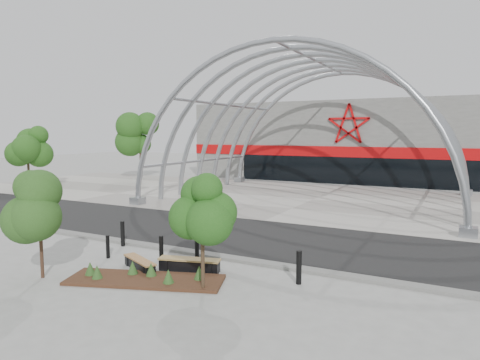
% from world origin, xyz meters
% --- Properties ---
extents(ground, '(140.00, 140.00, 0.00)m').
position_xyz_m(ground, '(0.00, 0.00, 0.00)').
color(ground, gray).
rests_on(ground, ground).
extents(road, '(140.00, 7.00, 0.02)m').
position_xyz_m(road, '(0.00, 3.50, 0.01)').
color(road, black).
rests_on(road, ground).
extents(forecourt, '(60.00, 17.00, 0.04)m').
position_xyz_m(forecourt, '(0.00, 15.50, 0.02)').
color(forecourt, gray).
rests_on(forecourt, ground).
extents(kerb, '(60.00, 0.50, 0.12)m').
position_xyz_m(kerb, '(0.00, -0.25, 0.06)').
color(kerb, '#63635E').
rests_on(kerb, ground).
extents(arena_building, '(34.00, 15.24, 8.00)m').
position_xyz_m(arena_building, '(0.00, 33.45, 3.99)').
color(arena_building, slate).
rests_on(arena_building, ground).
extents(vault_canopy, '(20.80, 15.80, 20.36)m').
position_xyz_m(vault_canopy, '(0.00, 15.50, 0.02)').
color(vault_canopy, '#969A9F').
rests_on(vault_canopy, ground).
extents(planting_bed, '(5.39, 3.22, 0.55)m').
position_xyz_m(planting_bed, '(0.40, -3.68, 0.13)').
color(planting_bed, '#341C15').
rests_on(planting_bed, ground).
extents(street_tree_0, '(1.58, 1.58, 3.61)m').
position_xyz_m(street_tree_0, '(-2.85, -5.02, 2.59)').
color(street_tree_0, '#331C13').
rests_on(street_tree_0, ground).
extents(street_tree_1, '(1.49, 1.49, 3.53)m').
position_xyz_m(street_tree_1, '(2.61, -3.49, 2.53)').
color(street_tree_1, '#322616').
rests_on(street_tree_1, ground).
extents(bench_0, '(1.89, 1.16, 0.40)m').
position_xyz_m(bench_0, '(-0.50, -2.83, 0.19)').
color(bench_0, black).
rests_on(bench_0, ground).
extents(bench_1, '(2.26, 1.05, 0.46)m').
position_xyz_m(bench_1, '(1.18, -2.14, 0.23)').
color(bench_1, black).
rests_on(bench_1, ground).
extents(bollard_0, '(0.15, 0.15, 0.91)m').
position_xyz_m(bollard_0, '(-2.56, -2.29, 0.45)').
color(bollard_0, black).
rests_on(bollard_0, ground).
extents(bollard_1, '(0.18, 0.18, 1.10)m').
position_xyz_m(bollard_1, '(-3.30, -0.66, 0.55)').
color(bollard_1, black).
rests_on(bollard_1, ground).
extents(bollard_2, '(0.16, 0.16, 1.02)m').
position_xyz_m(bollard_2, '(-0.36, -1.76, 0.51)').
color(bollard_2, black).
rests_on(bollard_2, ground).
extents(bollard_3, '(0.16, 0.16, 1.01)m').
position_xyz_m(bollard_3, '(0.68, -0.88, 0.50)').
color(bollard_3, black).
rests_on(bollard_3, ground).
extents(bollard_4, '(0.18, 0.18, 1.11)m').
position_xyz_m(bollard_4, '(5.07, -1.56, 0.55)').
color(bollard_4, black).
rests_on(bollard_4, ground).
extents(bg_tree_0, '(3.00, 3.00, 6.45)m').
position_xyz_m(bg_tree_0, '(-20.00, 20.00, 4.64)').
color(bg_tree_0, '#2F1E16').
rests_on(bg_tree_0, ground).
extents(bg_tree_2, '(2.55, 2.55, 5.38)m').
position_xyz_m(bg_tree_2, '(-24.00, 10.00, 3.86)').
color(bg_tree_2, '#2F2216').
rests_on(bg_tree_2, ground).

